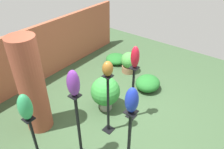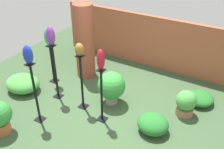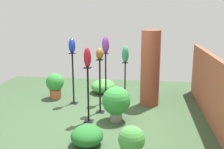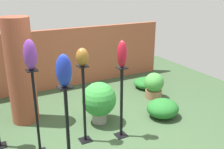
# 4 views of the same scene
# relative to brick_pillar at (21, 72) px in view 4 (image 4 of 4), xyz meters

# --- Properties ---
(ground_plane) EXTENTS (8.00, 8.00, 0.00)m
(ground_plane) POSITION_rel_brick_pillar_xyz_m (1.32, -1.27, -1.02)
(ground_plane) COLOR #385133
(brick_wall_back) EXTENTS (5.60, 0.12, 1.52)m
(brick_wall_back) POSITION_rel_brick_pillar_xyz_m (1.32, 1.40, -0.26)
(brick_wall_back) COLOR #9E5138
(brick_wall_back) RESTS_ON ground
(brick_pillar) EXTENTS (0.51, 0.51, 2.03)m
(brick_pillar) POSITION_rel_brick_pillar_xyz_m (0.00, 0.00, 0.00)
(brick_pillar) COLOR brown
(brick_pillar) RESTS_ON ground
(pedestal_violet) EXTENTS (0.20, 0.20, 1.40)m
(pedestal_violet) POSITION_rel_brick_pillar_xyz_m (-0.01, -1.21, -0.37)
(pedestal_violet) COLOR black
(pedestal_violet) RESTS_ON ground
(pedestal_bronze) EXTENTS (0.20, 0.20, 1.36)m
(pedestal_bronze) POSITION_rel_brick_pillar_xyz_m (0.76, -1.23, -0.39)
(pedestal_bronze) COLOR black
(pedestal_bronze) RESTS_ON ground
(pedestal_ruby) EXTENTS (0.20, 0.20, 1.28)m
(pedestal_ruby) POSITION_rel_brick_pillar_xyz_m (1.39, -1.39, -0.43)
(pedestal_ruby) COLOR black
(pedestal_ruby) RESTS_ON ground
(pedestal_cobalt) EXTENTS (0.20, 0.20, 1.42)m
(pedestal_cobalt) POSITION_rel_brick_pillar_xyz_m (0.19, -2.08, -0.36)
(pedestal_cobalt) COLOR black
(pedestal_cobalt) RESTS_ON ground
(art_vase_violet) EXTENTS (0.19, 0.20, 0.44)m
(art_vase_violet) POSITION_rel_brick_pillar_xyz_m (-0.01, -1.21, 0.61)
(art_vase_violet) COLOR #6B2D8C
(art_vase_violet) RESTS_ON pedestal_violet
(art_vase_bronze) EXTENTS (0.20, 0.19, 0.28)m
(art_vase_bronze) POSITION_rel_brick_pillar_xyz_m (0.76, -1.23, 0.48)
(art_vase_bronze) COLOR brown
(art_vase_bronze) RESTS_ON pedestal_bronze
(art_vase_ruby) EXTENTS (0.16, 0.17, 0.45)m
(art_vase_ruby) POSITION_rel_brick_pillar_xyz_m (1.39, -1.39, 0.49)
(art_vase_ruby) COLOR maroon
(art_vase_ruby) RESTS_ON pedestal_ruby
(art_vase_cobalt) EXTENTS (0.20, 0.18, 0.40)m
(art_vase_cobalt) POSITION_rel_brick_pillar_xyz_m (0.19, -2.08, 0.60)
(art_vase_cobalt) COLOR #192D9E
(art_vase_cobalt) RESTS_ON pedestal_cobalt
(potted_plant_walkway_edge) EXTENTS (0.66, 0.66, 0.82)m
(potted_plant_walkway_edge) POSITION_rel_brick_pillar_xyz_m (1.25, -0.76, -0.55)
(potted_plant_walkway_edge) COLOR gray
(potted_plant_walkway_edge) RESTS_ON ground
(potted_plant_front_left) EXTENTS (0.46, 0.46, 0.61)m
(potted_plant_front_left) POSITION_rel_brick_pillar_xyz_m (2.90, -0.30, -0.70)
(potted_plant_front_left) COLOR #936B4C
(potted_plant_front_left) RESTS_ON ground
(foliage_bed_west) EXTENTS (0.66, 0.62, 0.37)m
(foliage_bed_west) POSITION_rel_brick_pillar_xyz_m (2.49, -1.17, -0.83)
(foliage_bed_west) COLOR #236B28
(foliage_bed_west) RESTS_ON ground
(foliage_bed_center) EXTENTS (0.62, 0.65, 0.25)m
(foliage_bed_center) POSITION_rel_brick_pillar_xyz_m (3.10, 0.30, -0.89)
(foliage_bed_center) COLOR #236B28
(foliage_bed_center) RESTS_ON ground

